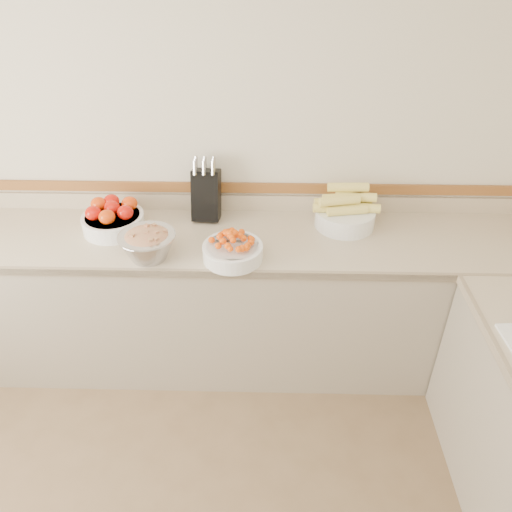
{
  "coord_description": "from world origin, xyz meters",
  "views": [
    {
      "loc": [
        0.4,
        -0.65,
        2.37
      ],
      "look_at": [
        0.35,
        1.35,
        1.0
      ],
      "focal_mm": 35.0,
      "sensor_mm": 36.0,
      "label": 1
    }
  ],
  "objects_px": {
    "knife_block": "(206,194)",
    "rhubarb_bowl": "(148,243)",
    "tomato_bowl": "(113,218)",
    "corn_bowl": "(345,212)",
    "cherry_tomato_bowl": "(233,249)"
  },
  "relations": [
    {
      "from": "knife_block",
      "to": "rhubarb_bowl",
      "type": "relative_size",
      "value": 1.28
    },
    {
      "from": "tomato_bowl",
      "to": "corn_bowl",
      "type": "xyz_separation_m",
      "value": [
        1.3,
        0.08,
        0.01
      ]
    },
    {
      "from": "knife_block",
      "to": "rhubarb_bowl",
      "type": "xyz_separation_m",
      "value": [
        -0.26,
        -0.43,
        -0.07
      ]
    },
    {
      "from": "knife_block",
      "to": "cherry_tomato_bowl",
      "type": "bearing_deg",
      "value": -67.59
    },
    {
      "from": "corn_bowl",
      "to": "knife_block",
      "type": "bearing_deg",
      "value": 174.57
    },
    {
      "from": "corn_bowl",
      "to": "rhubarb_bowl",
      "type": "xyz_separation_m",
      "value": [
        -1.05,
        -0.35,
        0.0
      ]
    },
    {
      "from": "knife_block",
      "to": "cherry_tomato_bowl",
      "type": "relative_size",
      "value": 1.21
    },
    {
      "from": "tomato_bowl",
      "to": "corn_bowl",
      "type": "distance_m",
      "value": 1.31
    },
    {
      "from": "corn_bowl",
      "to": "rhubarb_bowl",
      "type": "distance_m",
      "value": 1.11
    },
    {
      "from": "knife_block",
      "to": "rhubarb_bowl",
      "type": "distance_m",
      "value": 0.51
    },
    {
      "from": "cherry_tomato_bowl",
      "to": "corn_bowl",
      "type": "xyz_separation_m",
      "value": [
        0.61,
        0.35,
        0.03
      ]
    },
    {
      "from": "rhubarb_bowl",
      "to": "knife_block",
      "type": "bearing_deg",
      "value": 59.09
    },
    {
      "from": "tomato_bowl",
      "to": "cherry_tomato_bowl",
      "type": "relative_size",
      "value": 1.11
    },
    {
      "from": "corn_bowl",
      "to": "cherry_tomato_bowl",
      "type": "bearing_deg",
      "value": -150.0
    },
    {
      "from": "tomato_bowl",
      "to": "rhubarb_bowl",
      "type": "xyz_separation_m",
      "value": [
        0.25,
        -0.28,
        0.01
      ]
    }
  ]
}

